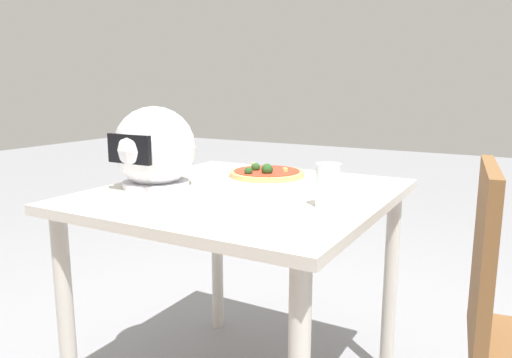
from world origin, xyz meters
The scene contains 5 objects.
dining_table centered at (0.00, 0.00, 0.65)m, with size 0.89×0.93×0.75m.
pizza_plate centered at (0.03, -0.20, 0.76)m, with size 0.30×0.30×0.01m, color white.
pizza centered at (0.03, -0.20, 0.78)m, with size 0.27×0.27×0.05m.
motorcycle_helmet centered at (0.28, 0.09, 0.88)m, with size 0.27×0.27×0.27m.
drinking_glass centered at (-0.31, 0.07, 0.81)m, with size 0.07×0.07×0.12m, color silver.
Camera 1 is at (-0.78, 1.30, 1.08)m, focal length 34.20 mm.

